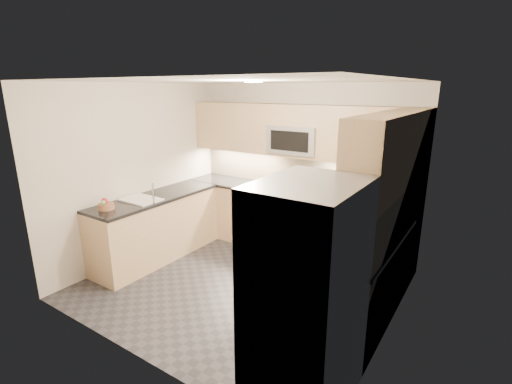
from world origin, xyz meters
name	(u,v)px	position (x,y,z in m)	size (l,w,h in m)	color
floor	(241,285)	(0.00, 0.00, 0.00)	(3.60, 3.20, 0.00)	#232328
ceiling	(238,81)	(0.00, 0.00, 2.50)	(3.60, 3.20, 0.02)	beige
wall_back	(301,167)	(0.00, 1.60, 1.25)	(3.60, 0.02, 2.50)	beige
wall_front	(128,233)	(0.00, -1.60, 1.25)	(3.60, 0.02, 2.50)	beige
wall_left	(139,172)	(-1.80, 0.00, 1.25)	(0.02, 3.20, 2.50)	beige
wall_right	(396,219)	(1.80, 0.00, 1.25)	(0.02, 3.20, 2.50)	beige
base_cab_back_left	(233,210)	(-1.09, 1.30, 0.45)	(1.42, 0.60, 0.90)	tan
base_cab_back_right	(360,237)	(1.09, 1.30, 0.45)	(1.42, 0.60, 0.90)	tan
base_cab_right	(363,281)	(1.50, 0.15, 0.45)	(0.60, 1.70, 0.90)	tan
base_cab_peninsula	(157,228)	(-1.50, 0.00, 0.45)	(0.60, 2.00, 0.90)	tan
countertop_back_left	(233,183)	(-1.09, 1.30, 0.92)	(1.42, 0.63, 0.04)	black
countertop_back_right	(363,205)	(1.09, 1.30, 0.92)	(1.42, 0.63, 0.04)	black
countertop_right	(367,240)	(1.50, 0.15, 0.92)	(0.63, 1.70, 0.04)	black
countertop_peninsula	(155,197)	(-1.50, 0.00, 0.92)	(0.63, 2.00, 0.04)	black
upper_cab_back	(297,131)	(0.00, 1.43, 1.83)	(3.60, 0.35, 0.75)	tan
upper_cab_right	(391,152)	(1.62, 0.28, 1.83)	(0.35, 1.95, 0.75)	tan
backsplash_back	(301,171)	(0.00, 1.60, 1.20)	(3.60, 0.01, 0.51)	tan
backsplash_right	(406,212)	(1.80, 0.45, 1.20)	(0.01, 2.30, 0.51)	tan
gas_range	(290,222)	(0.00, 1.28, 0.46)	(0.76, 0.65, 0.91)	gray
range_cooktop	(290,193)	(0.00, 1.28, 0.92)	(0.76, 0.65, 0.03)	black
oven_door_glass	(279,229)	(0.00, 0.95, 0.45)	(0.62, 0.02, 0.45)	black
oven_handle	(278,212)	(0.00, 0.93, 0.72)	(0.02, 0.02, 0.60)	#B2B5BA
microwave	(296,140)	(0.00, 1.40, 1.70)	(0.76, 0.40, 0.40)	#92969A
microwave_door	(289,141)	(0.00, 1.20, 1.70)	(0.60, 0.01, 0.28)	black
refrigerator	(306,297)	(1.45, -1.15, 0.90)	(0.70, 0.90, 1.80)	#9FA1A6
fridge_handle_left	(252,287)	(1.08, -1.33, 0.95)	(0.02, 0.02, 1.20)	#B2B5BA
fridge_handle_right	(276,269)	(1.08, -0.97, 0.95)	(0.02, 0.02, 1.20)	#B2B5BA
sink_basin	(141,204)	(-1.50, -0.25, 0.88)	(0.52, 0.38, 0.16)	white
faucet	(153,193)	(-1.24, -0.25, 1.08)	(0.03, 0.03, 0.28)	silver
utensil_bowl	(381,201)	(1.33, 1.26, 1.02)	(0.29, 0.29, 0.16)	#57AB49
cutting_board	(264,185)	(-0.51, 1.34, 0.95)	(0.38, 0.26, 0.01)	orange
fruit_basket	(106,206)	(-1.55, -0.75, 0.98)	(0.20, 0.20, 0.07)	#9D6849
fruit_apple	(104,201)	(-1.55, -0.77, 1.05)	(0.08, 0.08, 0.08)	#B2142A
fruit_pear	(103,203)	(-1.50, -0.82, 1.05)	(0.06, 0.06, 0.06)	#70B24C
dish_towel_check	(272,222)	(-0.10, 0.91, 0.55)	(0.18, 0.01, 0.34)	white
dish_towel_blue	(289,226)	(0.20, 0.91, 0.55)	(0.16, 0.01, 0.30)	#345A90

